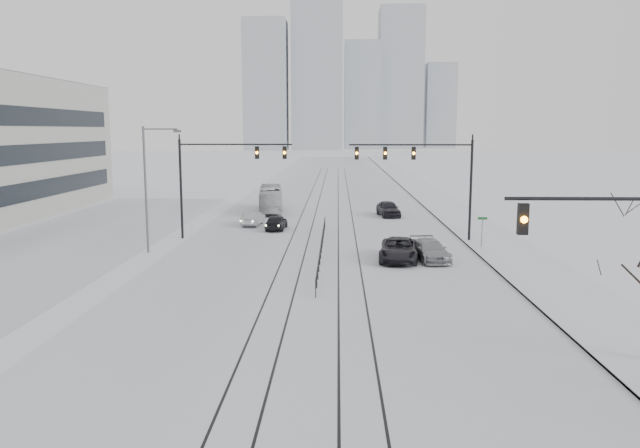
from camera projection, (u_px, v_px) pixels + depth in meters
The scene contains 17 objects.
road at pixel (328, 204), 74.17m from camera, with size 22.00×260.00×0.02m, color silver.
sidewalk_east at pixel (442, 204), 73.78m from camera, with size 5.00×260.00×0.16m, color silver.
curb at pixel (421, 204), 73.85m from camera, with size 0.10×260.00×0.12m, color gray.
parking_strip at pixel (75, 240), 50.02m from camera, with size 14.00×60.00×0.03m, color silver.
tram_rails at pixel (325, 231), 54.40m from camera, with size 5.30×180.00×0.01m.
skyline at pixel (347, 81), 280.58m from camera, with size 96.00×48.00×72.00m.
traffic_mast_ne at pixel (428, 169), 48.36m from camera, with size 9.60×0.37×8.00m.
traffic_mast_nw at pixel (217, 170), 49.85m from camera, with size 9.10×0.37×8.00m.
street_light_west at pixel (149, 180), 44.08m from camera, with size 2.73×0.25×9.00m.
median_fence at pixel (322, 246), 44.44m from camera, with size 0.06×24.00×1.00m.
street_sign at pixel (482, 228), 45.92m from camera, with size 0.70×0.06×2.40m.
sedan_sb_inner at pixel (276, 222), 54.94m from camera, with size 1.60×3.98×1.35m, color black.
sedan_sb_outer at pixel (253, 219), 57.45m from camera, with size 1.35×3.87×1.28m, color #999CA0.
sedan_nb_front at pixel (399, 250), 41.94m from camera, with size 2.49×5.41×1.50m, color black.
sedan_nb_right at pixel (430, 250), 42.01m from camera, with size 1.93×4.75×1.38m, color gray.
sedan_nb_far at pixel (388, 209), 63.45m from camera, with size 1.86×4.62×1.57m, color black.
box_truck at pixel (271, 199), 66.92m from camera, with size 2.31×9.89×2.76m, color #B7B9BB.
Camera 1 is at (1.13, -13.69, 8.74)m, focal length 35.00 mm.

